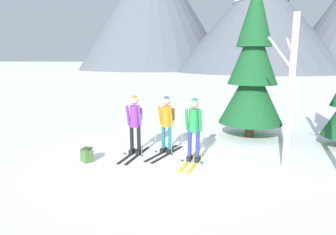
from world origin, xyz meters
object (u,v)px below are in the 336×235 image
object	(u,v)px
skier_in_green	(194,126)
birch_tree_slender	(290,93)
backpack_on_snow_front	(87,155)
pine_tree_near	(253,68)
skier_in_purple	(135,121)
skier_in_orange	(167,122)

from	to	relation	value
skier_in_green	birch_tree_slender	size ratio (longest dim) A/B	0.46
backpack_on_snow_front	skier_in_green	bearing A→B (deg)	15.01
skier_in_green	pine_tree_near	bearing A→B (deg)	63.79
backpack_on_snow_front	skier_in_purple	bearing A→B (deg)	41.33
skier_in_purple	birch_tree_slender	distance (m)	4.17
skier_in_purple	backpack_on_snow_front	bearing A→B (deg)	-138.67
pine_tree_near	skier_in_purple	bearing A→B (deg)	-138.50
skier_in_purple	skier_in_green	xyz separation A→B (m)	(1.74, -0.18, 0.01)
skier_in_orange	pine_tree_near	distance (m)	3.77
skier_in_green	pine_tree_near	distance (m)	3.68
skier_in_purple	skier_in_orange	xyz separation A→B (m)	(0.85, 0.34, -0.03)
skier_in_orange	birch_tree_slender	world-z (taller)	birch_tree_slender
skier_in_green	pine_tree_near	world-z (taller)	pine_tree_near
birch_tree_slender	skier_in_orange	bearing A→B (deg)	169.71
skier_in_green	birch_tree_slender	bearing A→B (deg)	-1.45
skier_in_purple	pine_tree_near	size ratio (longest dim) A/B	0.33
skier_in_orange	pine_tree_near	size ratio (longest dim) A/B	0.34
skier_in_orange	skier_in_green	world-z (taller)	skier_in_green
pine_tree_near	birch_tree_slender	world-z (taller)	pine_tree_near
skier_in_purple	skier_in_green	size ratio (longest dim) A/B	1.00
pine_tree_near	backpack_on_snow_front	bearing A→B (deg)	-138.54
skier_in_purple	birch_tree_slender	world-z (taller)	birch_tree_slender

